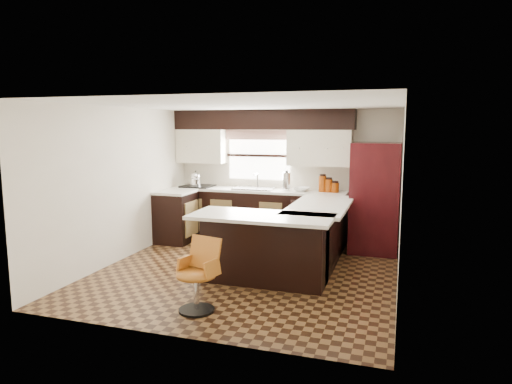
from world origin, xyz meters
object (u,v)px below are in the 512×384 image
(bar_chair, at_px, (196,276))
(peninsula_return, at_px, (265,250))
(peninsula_long, at_px, (316,236))
(refrigerator, at_px, (375,198))

(bar_chair, bearing_deg, peninsula_return, 82.99)
(peninsula_long, bearing_deg, refrigerator, 53.27)
(peninsula_return, height_order, bar_chair, peninsula_return)
(peninsula_long, distance_m, bar_chair, 2.39)
(peninsula_return, distance_m, refrigerator, 2.46)
(peninsula_return, bearing_deg, refrigerator, 57.12)
(peninsula_long, bearing_deg, peninsula_return, -118.30)
(peninsula_return, xyz_separation_m, bar_chair, (-0.46, -1.20, -0.03))
(peninsula_return, relative_size, bar_chair, 1.96)
(peninsula_long, distance_m, peninsula_return, 1.11)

